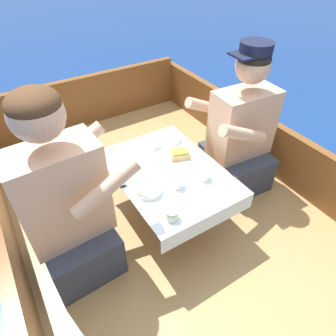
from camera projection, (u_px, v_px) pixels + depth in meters
ground_plane at (175, 249)px, 2.08m from camera, size 60.00×60.00×0.00m
boat_deck at (175, 237)px, 1.99m from camera, size 1.89×3.03×0.27m
gunwale_port at (14, 278)px, 1.41m from camera, size 0.06×3.03×0.39m
gunwale_starboard at (282, 154)px, 2.16m from camera, size 0.06×3.03×0.39m
bow_coaming at (87, 100)px, 2.73m from camera, size 1.77×0.06×0.45m
cockpit_table at (168, 176)px, 1.75m from camera, size 0.58×0.80×0.38m
person_port at (67, 207)px, 1.44m from camera, size 0.54×0.46×1.04m
person_starboard at (240, 135)px, 1.98m from camera, size 0.54×0.47×0.99m
plate_sandwich at (180, 158)px, 1.81m from camera, size 0.21×0.21×0.01m
plate_bread at (128, 152)px, 1.85m from camera, size 0.18×0.18×0.01m
sandwich at (180, 154)px, 1.79m from camera, size 0.14×0.12×0.05m
bowl_port_near at (148, 189)px, 1.58m from camera, size 0.14×0.14×0.04m
bowl_starboard_near at (172, 138)px, 1.94m from camera, size 0.11×0.11×0.04m
coffee_cup_port at (204, 175)px, 1.65m from camera, size 0.09×0.06×0.06m
coffee_cup_starboard at (177, 181)px, 1.60m from camera, size 0.09×0.07×0.07m
coffee_cup_center at (155, 143)px, 1.89m from camera, size 0.10×0.07×0.06m
tin_can at (172, 215)px, 1.43m from camera, size 0.07×0.07×0.05m
utensil_fork_starboard at (132, 184)px, 1.63m from camera, size 0.17×0.04×0.00m
utensil_spoon_port at (146, 156)px, 1.83m from camera, size 0.17×0.02×0.01m
utensil_knife_starboard at (213, 169)px, 1.73m from camera, size 0.11×0.14×0.00m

